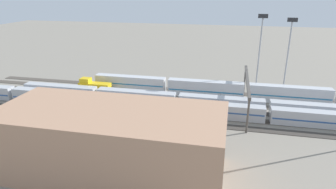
# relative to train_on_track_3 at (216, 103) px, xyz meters

# --- Properties ---
(ground_plane) EXTENTS (400.00, 400.00, 0.00)m
(ground_plane) POSITION_rel_train_on_track_3_xyz_m (8.52, -2.50, -2.08)
(ground_plane) COLOR gray
(track_bed_0) EXTENTS (140.00, 2.80, 0.12)m
(track_bed_0) POSITION_rel_train_on_track_3_xyz_m (8.52, -15.00, -2.02)
(track_bed_0) COLOR #4C443D
(track_bed_0) RESTS_ON ground_plane
(track_bed_1) EXTENTS (140.00, 2.80, 0.12)m
(track_bed_1) POSITION_rel_train_on_track_3_xyz_m (8.52, -10.00, -2.02)
(track_bed_1) COLOR #4C443D
(track_bed_1) RESTS_ON ground_plane
(track_bed_2) EXTENTS (140.00, 2.80, 0.12)m
(track_bed_2) POSITION_rel_train_on_track_3_xyz_m (8.52, -5.00, -2.02)
(track_bed_2) COLOR #4C443D
(track_bed_2) RESTS_ON ground_plane
(track_bed_3) EXTENTS (140.00, 2.80, 0.12)m
(track_bed_3) POSITION_rel_train_on_track_3_xyz_m (8.52, 0.00, -2.02)
(track_bed_3) COLOR #3D3833
(track_bed_3) RESTS_ON ground_plane
(track_bed_4) EXTENTS (140.00, 2.80, 0.12)m
(track_bed_4) POSITION_rel_train_on_track_3_xyz_m (8.52, 5.00, -2.02)
(track_bed_4) COLOR #4C443D
(track_bed_4) RESTS_ON ground_plane
(track_bed_5) EXTENTS (140.00, 2.80, 0.12)m
(track_bed_5) POSITION_rel_train_on_track_3_xyz_m (8.52, 10.00, -2.02)
(track_bed_5) COLOR #3D3833
(track_bed_5) RESTS_ON ground_plane
(train_on_track_3) EXTENTS (114.80, 3.00, 4.40)m
(train_on_track_3) POSITION_rel_train_on_track_3_xyz_m (0.00, 0.00, 0.00)
(train_on_track_3) COLOR #285193
(train_on_track_3) RESTS_ON ground_plane
(train_on_track_4) EXTENTS (139.00, 3.06, 4.40)m
(train_on_track_4) POSITION_rel_train_on_track_3_xyz_m (13.16, 5.00, -0.02)
(train_on_track_4) COLOR #1E6B9E
(train_on_track_4) RESTS_ON ground_plane
(train_on_track_1) EXTENTS (95.60, 3.06, 5.00)m
(train_on_track_1) POSITION_rel_train_on_track_3_xyz_m (-8.23, -10.00, 0.53)
(train_on_track_1) COLOR silver
(train_on_track_1) RESTS_ON ground_plane
(train_on_track_5) EXTENTS (10.00, 3.00, 5.00)m
(train_on_track_5) POSITION_rel_train_on_track_3_xyz_m (28.38, 10.00, 0.08)
(train_on_track_5) COLOR gold
(train_on_track_5) RESTS_ON ground_plane
(train_on_track_2) EXTENTS (10.00, 3.00, 5.00)m
(train_on_track_2) POSITION_rel_train_on_track_3_xyz_m (38.28, -5.00, 0.08)
(train_on_track_2) COLOR gold
(train_on_track_2) RESTS_ON ground_plane
(light_mast_0) EXTENTS (2.80, 0.70, 24.46)m
(light_mast_0) POSITION_rel_train_on_track_3_xyz_m (-11.56, -18.13, 13.75)
(light_mast_0) COLOR #9EA0A5
(light_mast_0) RESTS_ON ground_plane
(light_mast_2) EXTENTS (2.80, 0.70, 23.50)m
(light_mast_2) POSITION_rel_train_on_track_3_xyz_m (-20.01, -18.72, 13.22)
(light_mast_2) COLOR #9EA0A5
(light_mast_2) RESTS_ON ground_plane
(signal_gantry) EXTENTS (0.70, 30.00, 8.80)m
(signal_gantry) POSITION_rel_train_on_track_3_xyz_m (-7.92, -2.50, 5.48)
(signal_gantry) COLOR #4C4742
(signal_gantry) RESTS_ON ground_plane
(maintenance_shed) EXTENTS (39.80, 17.36, 11.96)m
(maintenance_shed) POSITION_rel_train_on_track_3_xyz_m (16.45, 32.79, 3.90)
(maintenance_shed) COLOR tan
(maintenance_shed) RESTS_ON ground_plane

